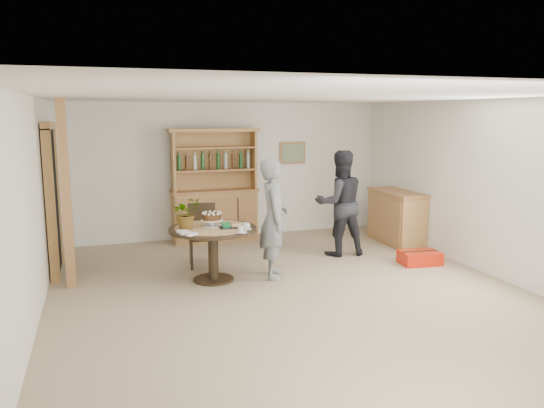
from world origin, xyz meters
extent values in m
plane|color=tan|center=(0.00, 0.00, 0.00)|extent=(7.00, 7.00, 0.00)
cube|color=white|center=(0.00, 3.50, 1.25)|extent=(6.00, 0.04, 2.50)
cube|color=white|center=(0.00, -3.50, 1.25)|extent=(6.00, 0.04, 2.50)
cube|color=white|center=(-3.00, 0.00, 1.25)|extent=(0.04, 7.00, 2.50)
cube|color=white|center=(3.00, 0.00, 1.25)|extent=(0.04, 7.00, 2.50)
cube|color=white|center=(0.00, 0.00, 2.50)|extent=(6.00, 7.00, 0.04)
cube|color=#B2814B|center=(1.30, 3.47, 1.55)|extent=(0.52, 0.03, 0.42)
cube|color=#59724C|center=(1.30, 3.45, 1.55)|extent=(0.44, 0.02, 0.34)
cube|color=black|center=(-2.94, 2.00, 1.05)|extent=(0.10, 0.90, 2.10)
cube|color=tan|center=(-2.92, 1.50, 1.05)|extent=(0.12, 0.10, 2.10)
cube|color=tan|center=(-2.92, 2.50, 1.05)|extent=(0.12, 0.10, 2.10)
cube|color=tan|center=(-2.92, 2.00, 2.13)|extent=(0.12, 1.10, 0.10)
cube|color=#B2814B|center=(-2.70, 1.20, 1.25)|extent=(0.12, 0.12, 2.50)
cube|color=tan|center=(-0.30, 3.24, 0.45)|extent=(1.50, 0.50, 0.90)
cube|color=#B2814B|center=(-0.30, 3.24, 0.92)|extent=(1.56, 0.54, 0.04)
cube|color=tan|center=(-0.30, 3.34, 1.47)|extent=(1.50, 0.04, 1.06)
cube|color=tan|center=(-1.03, 3.19, 1.47)|extent=(0.04, 0.34, 1.06)
cube|color=tan|center=(0.43, 3.19, 1.47)|extent=(0.04, 0.34, 1.06)
cube|color=#B2814B|center=(-0.30, 3.19, 1.30)|extent=(1.44, 0.32, 0.03)
cube|color=#B2814B|center=(-0.30, 3.19, 1.70)|extent=(1.44, 0.32, 0.03)
cube|color=tan|center=(-0.30, 3.19, 2.01)|extent=(1.62, 0.40, 0.06)
cylinder|color=#194C1E|center=(-0.86, 3.19, 1.46)|extent=(0.07, 0.07, 0.28)
cylinder|color=#4C2D14|center=(-0.70, 3.19, 1.46)|extent=(0.07, 0.07, 0.28)
cylinder|color=#B2BFB2|center=(-0.54, 3.19, 1.46)|extent=(0.07, 0.07, 0.28)
cylinder|color=#194C1E|center=(-0.38, 3.19, 1.46)|extent=(0.07, 0.07, 0.28)
cylinder|color=#4C2D14|center=(-0.22, 3.19, 1.46)|extent=(0.07, 0.07, 0.28)
cylinder|color=#B2BFB2|center=(-0.06, 3.19, 1.46)|extent=(0.07, 0.07, 0.28)
cylinder|color=#194C1E|center=(0.10, 3.19, 1.46)|extent=(0.07, 0.07, 0.28)
cylinder|color=#4C2D14|center=(0.26, 3.19, 1.46)|extent=(0.07, 0.07, 0.28)
cube|color=tan|center=(2.74, 2.00, 0.45)|extent=(0.50, 1.20, 0.90)
cube|color=#B2814B|center=(2.74, 2.00, 0.92)|extent=(0.54, 1.26, 0.04)
cylinder|color=black|center=(-0.83, 0.88, 0.73)|extent=(1.20, 1.20, 0.04)
cylinder|color=black|center=(-0.83, 0.88, 0.36)|extent=(0.14, 0.14, 0.70)
cylinder|color=black|center=(-0.83, 0.88, 0.01)|extent=(0.56, 0.56, 0.03)
cylinder|color=tan|center=(-0.83, 0.88, 0.76)|extent=(1.04, 1.04, 0.01)
cube|color=black|center=(-0.83, 1.63, 0.45)|extent=(0.47, 0.47, 0.04)
cube|color=black|center=(-0.81, 1.82, 0.70)|extent=(0.42, 0.08, 0.46)
cube|color=black|center=(-0.81, 1.82, 0.92)|extent=(0.42, 0.09, 0.05)
cube|color=black|center=(-1.03, 1.48, 0.22)|extent=(0.04, 0.04, 0.44)
cube|color=black|center=(-0.68, 1.43, 0.22)|extent=(0.03, 0.04, 0.44)
cube|color=black|center=(-0.99, 1.83, 0.22)|extent=(0.04, 0.04, 0.44)
cube|color=black|center=(-0.63, 1.79, 0.22)|extent=(0.03, 0.04, 0.44)
cylinder|color=white|center=(-0.83, 0.93, 0.77)|extent=(0.28, 0.28, 0.01)
cylinder|color=white|center=(-0.83, 0.93, 0.81)|extent=(0.05, 0.05, 0.08)
cylinder|color=white|center=(-0.83, 0.93, 0.85)|extent=(0.30, 0.30, 0.01)
cylinder|color=#402712|center=(-0.83, 0.93, 0.90)|extent=(0.26, 0.26, 0.09)
cylinder|color=white|center=(-0.83, 0.93, 0.95)|extent=(0.08, 0.08, 0.01)
sphere|color=white|center=(-0.71, 0.93, 0.95)|extent=(0.04, 0.04, 0.04)
sphere|color=white|center=(-0.73, 0.99, 0.95)|extent=(0.04, 0.04, 0.04)
sphere|color=white|center=(-0.77, 1.04, 0.95)|extent=(0.04, 0.04, 0.04)
sphere|color=white|center=(-0.83, 1.05, 0.95)|extent=(0.04, 0.04, 0.04)
sphere|color=white|center=(-0.89, 1.04, 0.95)|extent=(0.04, 0.04, 0.04)
sphere|color=white|center=(-0.94, 0.99, 0.95)|extent=(0.04, 0.04, 0.04)
sphere|color=white|center=(-0.95, 0.93, 0.95)|extent=(0.04, 0.04, 0.04)
sphere|color=white|center=(-0.94, 0.87, 0.95)|extent=(0.04, 0.04, 0.04)
sphere|color=white|center=(-0.89, 0.83, 0.95)|extent=(0.04, 0.04, 0.04)
sphere|color=white|center=(-0.83, 0.81, 0.95)|extent=(0.04, 0.04, 0.04)
sphere|color=white|center=(-0.77, 0.83, 0.95)|extent=(0.04, 0.04, 0.04)
sphere|color=white|center=(-0.73, 0.87, 0.95)|extent=(0.04, 0.04, 0.04)
imported|color=#3F7233|center=(-1.18, 0.93, 0.97)|extent=(0.47, 0.44, 0.42)
cube|color=black|center=(-0.61, 0.76, 0.77)|extent=(0.30, 0.20, 0.01)
cube|color=#0B6831|center=(-0.67, 0.76, 0.80)|extent=(0.10, 0.10, 0.06)
cube|color=#0B6831|center=(-0.67, 0.76, 0.83)|extent=(0.11, 0.02, 0.01)
cylinder|color=silver|center=(-0.43, 0.60, 0.76)|extent=(0.15, 0.15, 0.01)
imported|color=silver|center=(-0.43, 0.60, 0.81)|extent=(0.10, 0.10, 0.08)
cylinder|color=silver|center=(-0.55, 0.43, 0.76)|extent=(0.15, 0.15, 0.01)
imported|color=silver|center=(-0.55, 0.43, 0.81)|extent=(0.08, 0.08, 0.07)
cube|color=white|center=(-1.28, 0.68, 0.78)|extent=(0.14, 0.08, 0.03)
cube|color=white|center=(-1.25, 0.56, 0.78)|extent=(0.16, 0.11, 0.03)
cube|color=white|center=(-1.19, 0.46, 0.78)|extent=(0.16, 0.14, 0.03)
imported|color=slate|center=(0.02, 0.78, 0.84)|extent=(0.56, 0.70, 1.69)
imported|color=black|center=(1.42, 1.60, 0.86)|extent=(0.87, 0.70, 1.72)
cube|color=red|center=(2.36, 0.69, 0.10)|extent=(0.64, 0.46, 0.20)
cube|color=black|center=(2.36, 0.69, 0.20)|extent=(0.56, 0.10, 0.01)
camera|label=1|loc=(-2.29, -6.12, 2.29)|focal=35.00mm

